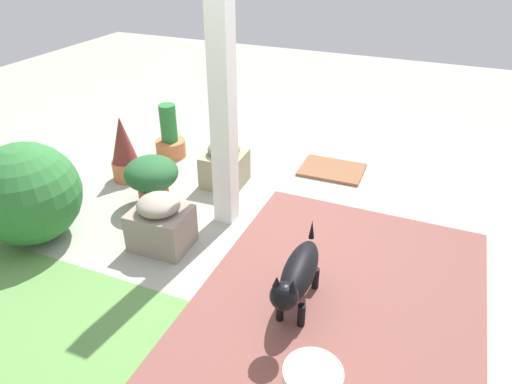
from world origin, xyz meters
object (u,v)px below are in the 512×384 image
object	(u,v)px
terracotta_pot_tall	(170,138)
dog	(298,275)
terracotta_pot_spiky	(124,150)
porch_pillar	(222,81)
round_shrub	(28,194)
doormat	(332,170)
stone_planter_mid	(161,223)
terracotta_pot_broad	(152,177)
stone_planter_nearest	(225,165)

from	to	relation	value
terracotta_pot_tall	dog	size ratio (longest dim) A/B	0.79
terracotta_pot_spiky	porch_pillar	bearing A→B (deg)	168.22
dog	round_shrub	bearing A→B (deg)	0.74
terracotta_pot_tall	doormat	bearing A→B (deg)	-168.80
stone_planter_mid	terracotta_pot_spiky	xyz separation A→B (m)	(0.91, -0.79, 0.10)
stone_planter_mid	round_shrub	distance (m)	1.03
terracotta_pot_broad	doormat	xyz separation A→B (m)	(-1.29, -1.23, -0.26)
terracotta_pot_broad	round_shrub	bearing A→B (deg)	54.13
porch_pillar	dog	xyz separation A→B (m)	(-0.89, 0.80, -0.89)
stone_planter_mid	terracotta_pot_spiky	bearing A→B (deg)	-40.89
stone_planter_nearest	dog	size ratio (longest dim) A/B	0.60
stone_planter_mid	terracotta_pot_broad	world-z (taller)	terracotta_pot_broad
terracotta_pot_broad	dog	size ratio (longest dim) A/B	0.64
terracotta_pot_broad	doormat	world-z (taller)	terracotta_pot_broad
porch_pillar	dog	distance (m)	1.49
terracotta_pot_tall	terracotta_pot_broad	size ratio (longest dim) A/B	1.23
stone_planter_nearest	terracotta_pot_tall	bearing A→B (deg)	-21.90
round_shrub	terracotta_pot_broad	world-z (taller)	round_shrub
terracotta_pot_broad	doormat	size ratio (longest dim) A/B	0.75
porch_pillar	round_shrub	distance (m)	1.70
stone_planter_nearest	terracotta_pot_broad	xyz separation A→B (m)	(0.41, 0.58, 0.07)
porch_pillar	stone_planter_nearest	distance (m)	1.15
porch_pillar	terracotta_pot_tall	size ratio (longest dim) A/B	4.14
porch_pillar	round_shrub	xyz separation A→B (m)	(1.26, 0.83, -0.79)
terracotta_pot_tall	terracotta_pot_broad	distance (m)	0.98
stone_planter_mid	doormat	size ratio (longest dim) A/B	0.72
porch_pillar	stone_planter_nearest	world-z (taller)	porch_pillar
dog	doormat	xyz separation A→B (m)	(0.29, -1.99, -0.27)
dog	doormat	distance (m)	2.03
terracotta_pot_tall	stone_planter_nearest	bearing A→B (deg)	158.10
terracotta_pot_tall	dog	bearing A→B (deg)	139.95
stone_planter_nearest	round_shrub	bearing A→B (deg)	54.25
porch_pillar	terracotta_pot_broad	distance (m)	1.15
round_shrub	doormat	world-z (taller)	round_shrub
terracotta_pot_tall	terracotta_pot_broad	world-z (taller)	terracotta_pot_tall
round_shrub	terracotta_pot_spiky	distance (m)	1.09
round_shrub	porch_pillar	bearing A→B (deg)	-146.62
terracotta_pot_broad	terracotta_pot_spiky	bearing A→B (deg)	-30.27
porch_pillar	stone_planter_mid	distance (m)	1.15
round_shrub	doormat	size ratio (longest dim) A/B	1.28
terracotta_pot_tall	doormat	distance (m)	1.72
terracotta_pot_tall	terracotta_pot_spiky	bearing A→B (deg)	78.90
stone_planter_mid	doormat	world-z (taller)	stone_planter_mid
terracotta_pot_broad	stone_planter_mid	bearing A→B (deg)	129.37
terracotta_pot_broad	porch_pillar	bearing A→B (deg)	-176.22
stone_planter_mid	terracotta_pot_broad	bearing A→B (deg)	-50.63
doormat	stone_planter_nearest	bearing A→B (deg)	36.82
stone_planter_nearest	doormat	bearing A→B (deg)	-143.18
round_shrub	doormat	xyz separation A→B (m)	(-1.86, -2.02, -0.38)
round_shrub	stone_planter_nearest	bearing A→B (deg)	-125.75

